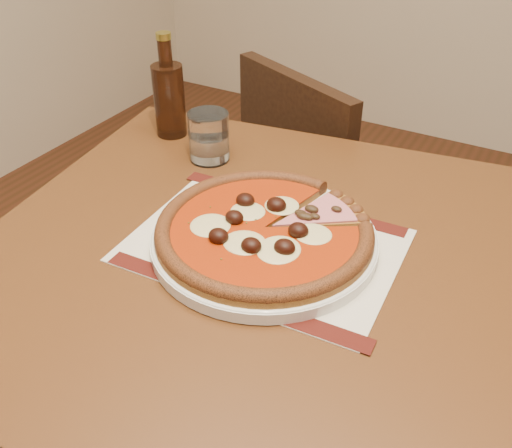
# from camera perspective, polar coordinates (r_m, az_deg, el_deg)

# --- Properties ---
(table) EXTENTS (0.91, 0.91, 0.75)m
(table) POSITION_cam_1_polar(r_m,az_deg,el_deg) (0.92, -0.62, -7.38)
(table) COLOR brown
(table) RESTS_ON ground
(chair_far) EXTENTS (0.51, 0.51, 0.81)m
(chair_far) POSITION_cam_1_polar(r_m,az_deg,el_deg) (1.51, 6.30, 2.86)
(chair_far) COLOR black
(chair_far) RESTS_ON ground
(placemat) EXTENTS (0.40, 0.30, 0.00)m
(placemat) POSITION_cam_1_polar(r_m,az_deg,el_deg) (0.85, 0.81, -2.15)
(placemat) COLOR beige
(placemat) RESTS_ON table
(plate) EXTENTS (0.34, 0.34, 0.02)m
(plate) POSITION_cam_1_polar(r_m,az_deg,el_deg) (0.85, 0.82, -1.61)
(plate) COLOR white
(plate) RESTS_ON placemat
(pizza) EXTENTS (0.32, 0.32, 0.04)m
(pizza) POSITION_cam_1_polar(r_m,az_deg,el_deg) (0.83, 0.80, -0.52)
(pizza) COLOR #9D6726
(pizza) RESTS_ON plate
(ham_slice) EXTENTS (0.12, 0.14, 0.02)m
(ham_slice) POSITION_cam_1_polar(r_m,az_deg,el_deg) (0.87, 7.25, 0.76)
(ham_slice) COLOR #9D6726
(ham_slice) RESTS_ON plate
(water_glass) EXTENTS (0.08, 0.08, 0.09)m
(water_glass) POSITION_cam_1_polar(r_m,az_deg,el_deg) (1.06, -4.74, 8.71)
(water_glass) COLOR white
(water_glass) RESTS_ON table
(bottle) EXTENTS (0.06, 0.06, 0.20)m
(bottle) POSITION_cam_1_polar(r_m,az_deg,el_deg) (1.15, -8.69, 12.48)
(bottle) COLOR #35190D
(bottle) RESTS_ON table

